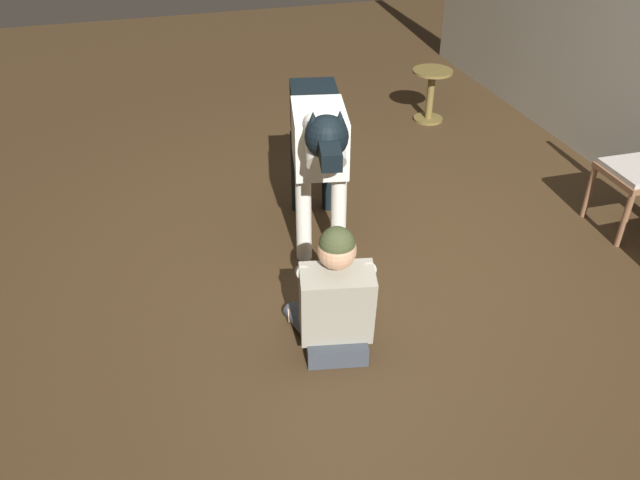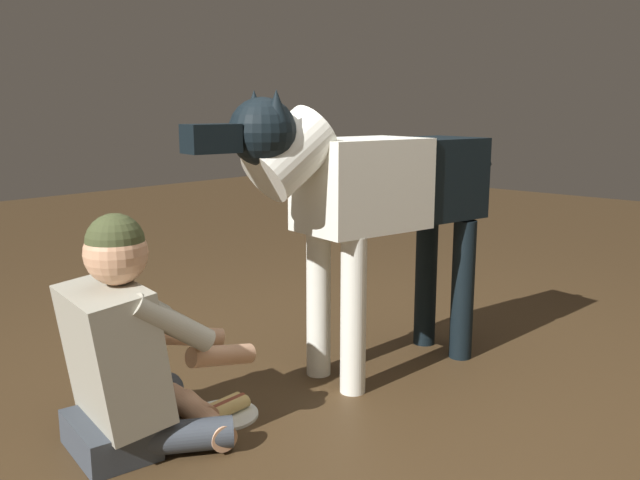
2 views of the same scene
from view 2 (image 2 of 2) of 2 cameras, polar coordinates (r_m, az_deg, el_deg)
ground_plane at (r=2.76m, az=2.24°, el=-13.56°), size 13.68×13.68×0.00m
person_sitting_on_floor at (r=2.41m, az=-15.85°, el=-9.21°), size 0.68×0.57×0.82m
large_dog at (r=2.85m, az=4.43°, el=3.94°), size 1.58×0.50×1.22m
hot_dog_on_plate at (r=2.67m, az=-8.10°, el=-14.05°), size 0.26×0.26×0.06m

